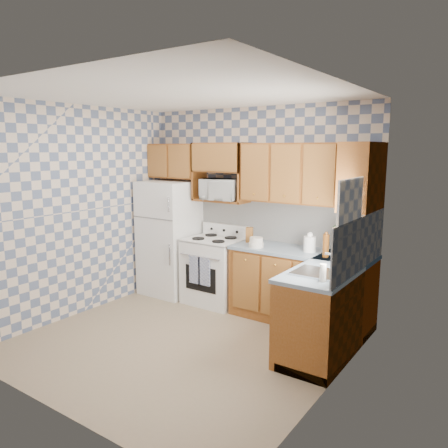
{
  "coord_description": "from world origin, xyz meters",
  "views": [
    {
      "loc": [
        3.0,
        -3.53,
        2.15
      ],
      "look_at": [
        0.05,
        0.75,
        1.25
      ],
      "focal_mm": 35.0,
      "sensor_mm": 36.0,
      "label": 1
    }
  ],
  "objects_px": {
    "refrigerator": "(170,238)",
    "microwave": "(221,189)",
    "electric_kettle": "(310,244)",
    "stove_body": "(215,271)"
  },
  "relations": [
    {
      "from": "refrigerator",
      "to": "stove_body",
      "type": "distance_m",
      "value": 0.89
    },
    {
      "from": "refrigerator",
      "to": "microwave",
      "type": "height_order",
      "value": "microwave"
    },
    {
      "from": "electric_kettle",
      "to": "stove_body",
      "type": "bearing_deg",
      "value": -179.56
    },
    {
      "from": "stove_body",
      "to": "electric_kettle",
      "type": "relative_size",
      "value": 4.81
    },
    {
      "from": "microwave",
      "to": "electric_kettle",
      "type": "relative_size",
      "value": 2.82
    },
    {
      "from": "refrigerator",
      "to": "electric_kettle",
      "type": "relative_size",
      "value": 8.97
    },
    {
      "from": "stove_body",
      "to": "electric_kettle",
      "type": "height_order",
      "value": "electric_kettle"
    },
    {
      "from": "stove_body",
      "to": "electric_kettle",
      "type": "distance_m",
      "value": 1.52
    },
    {
      "from": "stove_body",
      "to": "microwave",
      "type": "bearing_deg",
      "value": 70.32
    },
    {
      "from": "refrigerator",
      "to": "microwave",
      "type": "bearing_deg",
      "value": 8.96
    }
  ]
}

